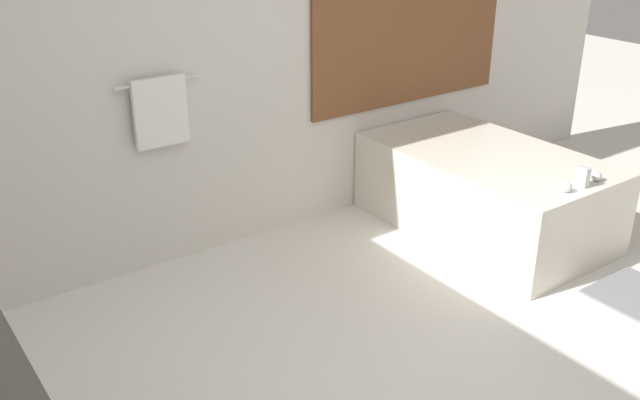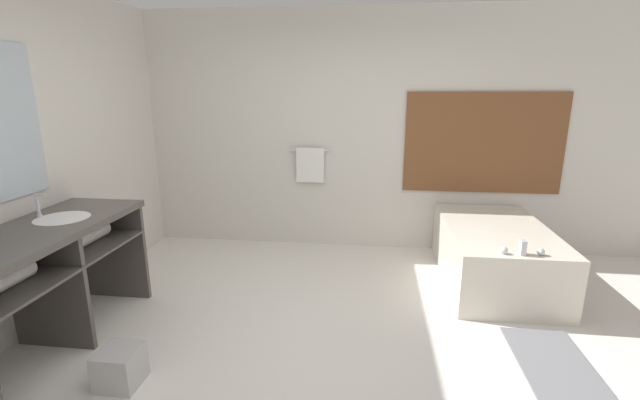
# 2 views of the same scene
# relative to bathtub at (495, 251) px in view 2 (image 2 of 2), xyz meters

# --- Properties ---
(ground_plane) EXTENTS (16.00, 16.00, 0.00)m
(ground_plane) POSITION_rel_bathtub_xyz_m (-1.62, -1.38, -0.31)
(ground_plane) COLOR silver
(ground_plane) RESTS_ON ground
(wall_back_with_blinds) EXTENTS (7.40, 0.13, 2.70)m
(wall_back_with_blinds) POSITION_rel_bathtub_xyz_m (-1.56, 0.85, 1.04)
(wall_back_with_blinds) COLOR silver
(wall_back_with_blinds) RESTS_ON ground_plane
(vanity_counter) EXTENTS (0.66, 1.63, 0.91)m
(vanity_counter) POSITION_rel_bathtub_xyz_m (-3.48, -1.52, 0.36)
(vanity_counter) COLOR #4C4742
(vanity_counter) RESTS_ON ground_plane
(sink_faucet) EXTENTS (0.09, 0.04, 0.18)m
(sink_faucet) POSITION_rel_bathtub_xyz_m (-3.66, -1.29, 0.69)
(sink_faucet) COLOR silver
(sink_faucet) RESTS_ON vanity_counter
(bathtub) EXTENTS (0.94, 1.62, 0.68)m
(bathtub) POSITION_rel_bathtub_xyz_m (0.00, 0.00, 0.00)
(bathtub) COLOR silver
(bathtub) RESTS_ON ground_plane
(waste_bin) EXTENTS (0.25, 0.25, 0.25)m
(waste_bin) POSITION_rel_bathtub_xyz_m (-2.77, -1.88, -0.18)
(waste_bin) COLOR #B2B2B2
(waste_bin) RESTS_ON ground_plane
(bath_mat) EXTENTS (0.48, 0.83, 0.02)m
(bath_mat) POSITION_rel_bathtub_xyz_m (0.07, -1.33, -0.30)
(bath_mat) COLOR slate
(bath_mat) RESTS_ON ground_plane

